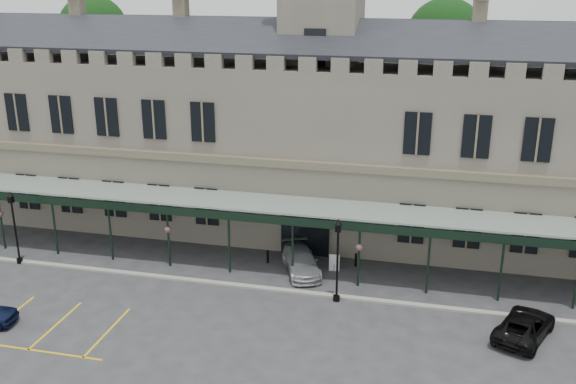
% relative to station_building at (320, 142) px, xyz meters
% --- Properties ---
extents(ground, '(140.00, 140.00, 0.00)m').
position_rel_station_building_xyz_m(ground, '(0.00, -15.91, -6.47)').
color(ground, '#2E2E31').
extents(station_building, '(60.00, 10.36, 17.30)m').
position_rel_station_building_xyz_m(station_building, '(0.00, 0.00, 0.00)').
color(station_building, '#645E53').
rests_on(station_building, ground).
extents(clock_tower, '(5.60, 5.60, 24.80)m').
position_rel_station_building_xyz_m(clock_tower, '(0.00, 0.09, 6.64)').
color(clock_tower, '#645E53').
rests_on(clock_tower, ground).
extents(canopy, '(50.00, 4.10, 4.30)m').
position_rel_station_building_xyz_m(canopy, '(0.00, -8.45, -4.06)').
color(canopy, '#8C9E93').
rests_on(canopy, ground).
extents(kerb, '(60.00, 0.40, 0.12)m').
position_rel_station_building_xyz_m(kerb, '(0.00, -10.41, -6.41)').
color(kerb, gray).
rests_on(kerb, ground).
extents(parking_markings, '(16.00, 6.00, 0.01)m').
position_rel_station_building_xyz_m(parking_markings, '(-14.00, -17.41, -6.47)').
color(parking_markings, gold).
rests_on(parking_markings, ground).
extents(tree_behind_left, '(6.00, 6.00, 16.00)m').
position_rel_station_building_xyz_m(tree_behind_left, '(-22.00, 9.09, 6.35)').
color(tree_behind_left, '#332314').
rests_on(tree_behind_left, ground).
extents(tree_behind_mid, '(6.00, 6.00, 16.00)m').
position_rel_station_building_xyz_m(tree_behind_mid, '(8.00, 9.09, 6.35)').
color(tree_behind_mid, '#332314').
rests_on(tree_behind_mid, ground).
extents(lamp_post_left, '(0.46, 0.46, 4.86)m').
position_rel_station_building_xyz_m(lamp_post_left, '(-17.61, -10.51, -3.59)').
color(lamp_post_left, black).
rests_on(lamp_post_left, ground).
extents(lamp_post_mid, '(0.47, 0.47, 5.01)m').
position_rel_station_building_xyz_m(lamp_post_mid, '(3.05, -10.84, -3.50)').
color(lamp_post_mid, black).
rests_on(lamp_post_mid, ground).
extents(sign_board, '(0.65, 0.11, 1.11)m').
position_rel_station_building_xyz_m(sign_board, '(2.29, -7.02, -5.93)').
color(sign_board, black).
rests_on(sign_board, ground).
extents(bollard_left, '(0.16, 0.16, 0.87)m').
position_rel_station_building_xyz_m(bollard_left, '(-2.06, -6.86, -6.03)').
color(bollard_left, black).
rests_on(bollard_left, ground).
extents(bollard_right, '(0.16, 0.16, 0.89)m').
position_rel_station_building_xyz_m(bollard_right, '(3.52, -6.05, -6.02)').
color(bollard_right, black).
rests_on(bollard_right, ground).
extents(car_taxi, '(3.61, 5.10, 1.37)m').
position_rel_station_building_xyz_m(car_taxi, '(0.29, -7.59, -5.78)').
color(car_taxi, '#A4A7AC').
rests_on(car_taxi, ground).
extents(car_van, '(3.84, 5.12, 1.29)m').
position_rel_station_building_xyz_m(car_van, '(13.00, -12.42, -5.82)').
color(car_van, black).
rests_on(car_van, ground).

